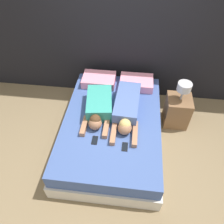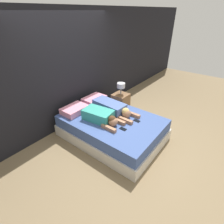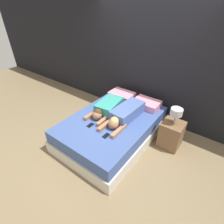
{
  "view_description": "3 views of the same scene",
  "coord_description": "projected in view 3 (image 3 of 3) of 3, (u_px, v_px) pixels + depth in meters",
  "views": [
    {
      "loc": [
        0.25,
        -2.14,
        2.93
      ],
      "look_at": [
        0.0,
        0.0,
        0.65
      ],
      "focal_mm": 35.0,
      "sensor_mm": 36.0,
      "label": 1
    },
    {
      "loc": [
        -2.5,
        -1.95,
        2.5
      ],
      "look_at": [
        0.0,
        0.0,
        0.65
      ],
      "focal_mm": 28.0,
      "sensor_mm": 36.0,
      "label": 2
    },
    {
      "loc": [
        1.67,
        -2.23,
        2.49
      ],
      "look_at": [
        0.0,
        0.0,
        0.65
      ],
      "focal_mm": 28.0,
      "sensor_mm": 36.0,
      "label": 3
    }
  ],
  "objects": [
    {
      "name": "cell_phone_left",
      "position": [
        90.0,
        125.0,
        3.24
      ],
      "size": [
        0.08,
        0.14,
        0.01
      ],
      "color": "black",
      "rests_on": "bed"
    },
    {
      "name": "pillow_head_right",
      "position": [
        146.0,
        103.0,
        3.77
      ],
      "size": [
        0.56,
        0.39,
        0.14
      ],
      "color": "pink",
      "rests_on": "bed"
    },
    {
      "name": "nightstand",
      "position": [
        171.0,
        133.0,
        3.36
      ],
      "size": [
        0.39,
        0.39,
        0.86
      ],
      "color": "brown",
      "rests_on": "ground_plane"
    },
    {
      "name": "pillow_head_left",
      "position": [
        122.0,
        95.0,
        4.09
      ],
      "size": [
        0.56,
        0.39,
        0.14
      ],
      "color": "pink",
      "rests_on": "bed"
    },
    {
      "name": "wall_back",
      "position": [
        146.0,
        62.0,
        3.8
      ],
      "size": [
        12.0,
        0.06,
        2.6
      ],
      "color": "black",
      "rests_on": "ground_plane"
    },
    {
      "name": "person_left",
      "position": [
        107.0,
        108.0,
        3.55
      ],
      "size": [
        0.45,
        0.9,
        0.22
      ],
      "color": "teal",
      "rests_on": "bed"
    },
    {
      "name": "person_right",
      "position": [
        125.0,
        114.0,
        3.36
      ],
      "size": [
        0.38,
        1.1,
        0.23
      ],
      "color": "#4C66A5",
      "rests_on": "bed"
    },
    {
      "name": "bed",
      "position": [
        112.0,
        128.0,
        3.57
      ],
      "size": [
        1.49,
        2.14,
        0.5
      ],
      "color": "beige",
      "rests_on": "ground_plane"
    },
    {
      "name": "ground_plane",
      "position": [
        112.0,
        137.0,
        3.7
      ],
      "size": [
        12.0,
        12.0,
        0.0
      ],
      "primitive_type": "plane",
      "color": "#7F6B4C"
    },
    {
      "name": "cell_phone_right",
      "position": [
        106.0,
        136.0,
        2.99
      ],
      "size": [
        0.08,
        0.14,
        0.01
      ],
      "color": "black",
      "rests_on": "bed"
    }
  ]
}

